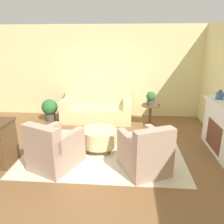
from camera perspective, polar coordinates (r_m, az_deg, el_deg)
ground_plane at (r=4.87m, az=-2.30°, el=-10.40°), size 16.00×16.00×0.00m
wall_back at (r=6.95m, az=0.09°, el=10.44°), size 9.11×0.12×2.80m
rug at (r=4.87m, az=-2.30°, el=-10.35°), size 3.37×2.30×0.01m
couch at (r=6.67m, az=-3.88°, el=0.50°), size 2.07×0.94×0.85m
armchair_left at (r=4.32m, az=-14.87°, el=-9.55°), size 1.02×1.10×0.93m
armchair_right at (r=4.11m, az=8.65°, el=-10.62°), size 1.02×1.10×0.93m
ottoman_table at (r=4.84m, az=-3.32°, el=-6.55°), size 0.77×0.77×0.48m
side_table at (r=6.32m, az=9.94°, el=0.17°), size 0.51×0.51×0.60m
fireplace at (r=5.20m, az=27.09°, el=-3.67°), size 0.44×1.53×1.09m
vase_mantel_near at (r=5.38m, az=26.32°, el=3.86°), size 0.17×0.17×0.21m
potted_plant_on_side_table at (r=6.21m, az=10.13°, el=3.67°), size 0.26×0.26×0.38m
potted_plant_floor at (r=6.84m, az=-15.96°, el=0.82°), size 0.47×0.47×0.66m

